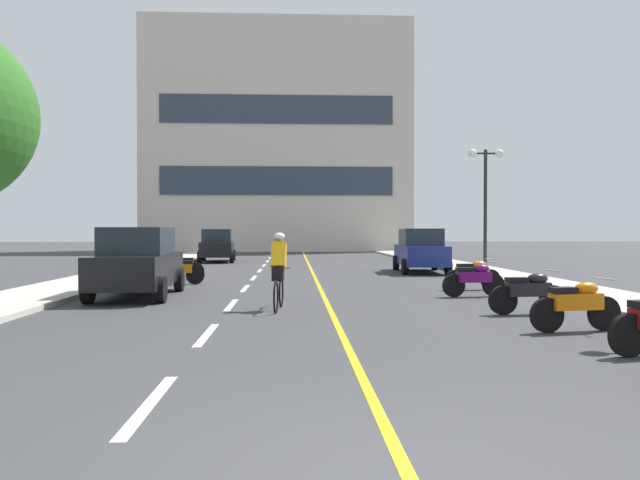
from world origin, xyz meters
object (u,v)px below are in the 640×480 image
at_px(motorcycle_3, 529,292).
at_px(motorcycle_6, 177,270).
at_px(motorcycle_7, 179,266).
at_px(motorcycle_5, 473,274).
at_px(parked_car_near, 138,262).
at_px(motorcycle_2, 577,304).
at_px(parked_car_far, 217,245).
at_px(street_lamp_mid, 485,181).
at_px(parked_car_mid, 421,250).
at_px(cyclist_rider, 279,269).
at_px(motorcycle_4, 474,279).

height_order(motorcycle_3, motorcycle_6, same).
bearing_deg(motorcycle_7, motorcycle_6, -81.40).
relative_size(motorcycle_3, motorcycle_5, 1.00).
xyz_separation_m(motorcycle_3, motorcycle_7, (-8.89, 9.26, 0.00)).
bearing_deg(parked_car_near, motorcycle_2, -33.11).
distance_m(parked_car_far, motorcycle_6, 14.16).
bearing_deg(motorcycle_3, motorcycle_2, -90.52).
height_order(street_lamp_mid, motorcycle_3, street_lamp_mid).
bearing_deg(parked_car_far, motorcycle_3, -67.00).
height_order(parked_car_near, parked_car_far, same).
distance_m(motorcycle_3, motorcycle_6, 11.24).
bearing_deg(motorcycle_3, parked_car_mid, 87.98).
xyz_separation_m(street_lamp_mid, cyclist_rider, (-8.18, -11.06, -2.87)).
xyz_separation_m(parked_car_near, motorcycle_5, (9.32, 1.41, -0.44)).
bearing_deg(parked_car_mid, parked_car_far, 137.27).
bearing_deg(street_lamp_mid, parked_car_far, 142.25).
bearing_deg(parked_car_near, cyclist_rider, -35.75).
xyz_separation_m(street_lamp_mid, parked_car_mid, (-2.55, 0.55, -2.84)).
distance_m(parked_car_mid, motorcycle_2, 14.74).
bearing_deg(parked_car_far, street_lamp_mid, -37.75).
bearing_deg(motorcycle_5, parked_car_far, 120.15).
distance_m(motorcycle_4, motorcycle_7, 10.59).
bearing_deg(cyclist_rider, motorcycle_5, 36.34).
bearing_deg(parked_car_near, parked_car_far, 90.48).
relative_size(motorcycle_6, motorcycle_7, 0.99).
bearing_deg(motorcycle_7, motorcycle_4, -34.09).
bearing_deg(cyclist_rider, motorcycle_4, 24.74).
distance_m(motorcycle_3, cyclist_rider, 5.30).
relative_size(street_lamp_mid, motorcycle_6, 2.93).
xyz_separation_m(motorcycle_3, motorcycle_5, (0.39, 5.10, 0.00)).
height_order(motorcycle_5, motorcycle_7, same).
xyz_separation_m(street_lamp_mid, motorcycle_7, (-11.89, -2.79, -3.29)).
distance_m(motorcycle_2, motorcycle_6, 12.70).
distance_m(motorcycle_2, motorcycle_7, 14.44).
bearing_deg(motorcycle_3, street_lamp_mid, 76.05).
height_order(parked_car_near, motorcycle_4, parked_car_near).
distance_m(parked_car_near, motorcycle_7, 5.59).
height_order(parked_car_far, motorcycle_2, parked_car_far).
distance_m(motorcycle_5, motorcycle_7, 10.17).
relative_size(street_lamp_mid, parked_car_near, 1.17).
xyz_separation_m(motorcycle_5, motorcycle_7, (-9.28, 4.16, 0.00)).
bearing_deg(motorcycle_2, parked_car_mid, 88.19).
xyz_separation_m(street_lamp_mid, motorcycle_6, (-11.58, -4.80, -3.29)).
relative_size(motorcycle_6, cyclist_rider, 0.96).
relative_size(street_lamp_mid, motorcycle_5, 2.92).
distance_m(parked_car_far, motorcycle_5, 18.86).
bearing_deg(parked_car_near, street_lamp_mid, 35.03).
bearing_deg(motorcycle_2, motorcycle_6, 132.43).
height_order(motorcycle_2, motorcycle_5, same).
xyz_separation_m(motorcycle_2, motorcycle_3, (0.02, 2.12, 0.00)).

